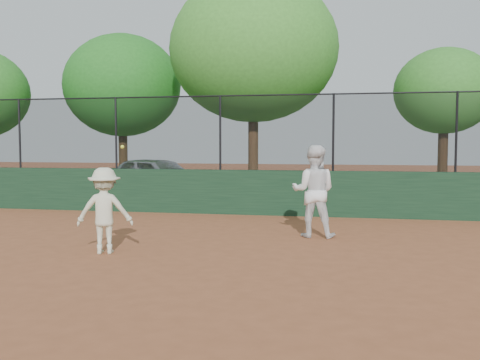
% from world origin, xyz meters
% --- Properties ---
extents(ground, '(80.00, 80.00, 0.00)m').
position_xyz_m(ground, '(0.00, 0.00, 0.00)').
color(ground, brown).
rests_on(ground, ground).
extents(back_wall, '(26.00, 0.20, 1.20)m').
position_xyz_m(back_wall, '(0.00, 6.00, 0.60)').
color(back_wall, '#193821').
rests_on(back_wall, ground).
extents(grass_strip, '(36.00, 12.00, 0.01)m').
position_xyz_m(grass_strip, '(0.00, 12.00, 0.00)').
color(grass_strip, '#2A4B17').
rests_on(grass_strip, ground).
extents(parked_car, '(4.67, 3.29, 1.48)m').
position_xyz_m(parked_car, '(-3.31, 8.83, 0.74)').
color(parked_car, silver).
rests_on(parked_car, ground).
extents(player_second, '(0.94, 0.75, 1.88)m').
position_xyz_m(player_second, '(2.19, 2.93, 0.94)').
color(player_second, white).
rests_on(player_second, ground).
extents(player_main, '(1.08, 0.80, 1.89)m').
position_xyz_m(player_main, '(-1.28, 0.57, 0.75)').
color(player_main, beige).
rests_on(player_main, ground).
extents(fence_assembly, '(26.00, 0.06, 2.00)m').
position_xyz_m(fence_assembly, '(-0.03, 6.00, 2.24)').
color(fence_assembly, black).
rests_on(fence_assembly, back_wall).
extents(tree_1, '(4.79, 4.35, 6.32)m').
position_xyz_m(tree_1, '(-6.14, 12.50, 4.24)').
color(tree_1, '#3E2A15').
rests_on(tree_1, ground).
extents(tree_2, '(5.96, 5.42, 7.79)m').
position_xyz_m(tree_2, '(-0.43, 10.76, 5.21)').
color(tree_2, '#4C311B').
rests_on(tree_2, ground).
extents(tree_3, '(3.64, 3.31, 5.40)m').
position_xyz_m(tree_3, '(6.33, 12.79, 3.80)').
color(tree_3, '#3A2413').
rests_on(tree_3, ground).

